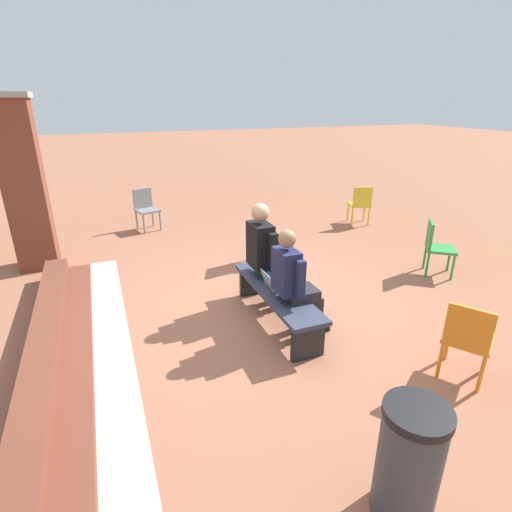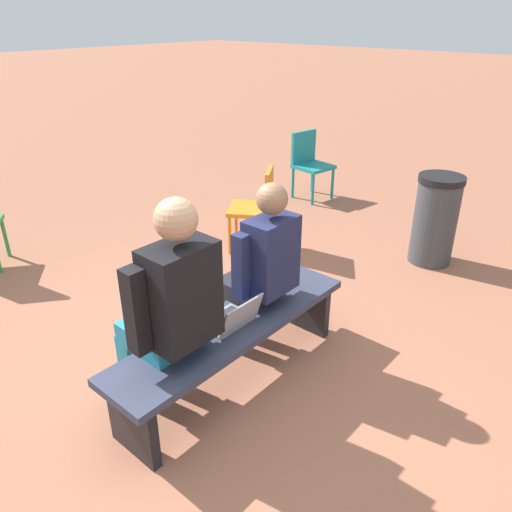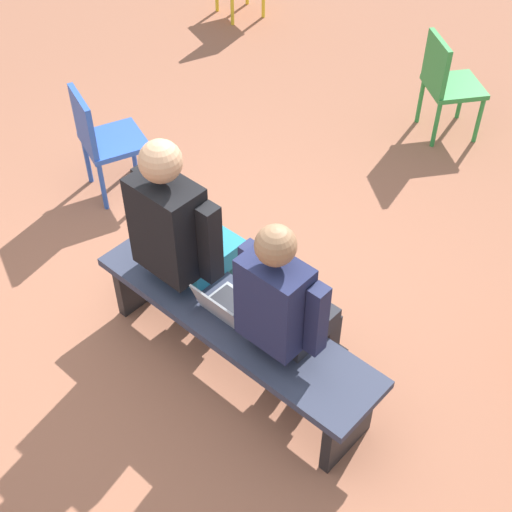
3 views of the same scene
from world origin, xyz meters
The scene contains 7 objects.
ground_plane centered at (0.00, 0.00, 0.00)m, with size 60.00×60.00×0.00m, color #9E6047.
bench centered at (-0.34, -0.09, 0.35)m, with size 1.80×0.44×0.45m.
person_student centered at (-0.66, -0.15, 0.70)m, with size 0.51×0.65×1.29m.
person_adult centered at (0.09, -0.16, 0.74)m, with size 0.58×0.73×1.40m.
laptop centered at (-0.31, -0.08, 0.50)m, with size 0.32×0.29×0.21m.
plastic_chair_foreground centered at (0.08, -2.97, 0.48)m, with size 0.59×0.59×0.84m.
plastic_chair_by_pillar centered at (1.48, -0.66, 0.48)m, with size 0.54×0.54×0.84m.
Camera 3 is at (-2.15, 1.74, 3.37)m, focal length 50.00 mm.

